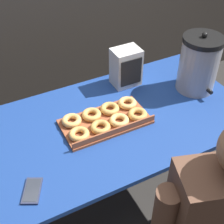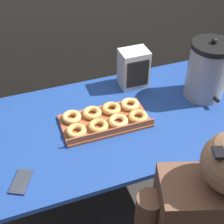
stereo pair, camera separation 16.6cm
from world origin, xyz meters
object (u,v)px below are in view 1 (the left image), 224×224
at_px(space_heater, 126,67).
at_px(cell_phone, 32,191).
at_px(donut_box, 105,119).
at_px(coffee_urn, 199,64).

bearing_deg(space_heater, cell_phone, -145.18).
height_order(donut_box, cell_phone, donut_box).
bearing_deg(coffee_urn, space_heater, 146.32).
xyz_separation_m(donut_box, coffee_urn, (0.63, 0.04, 0.15)).
bearing_deg(donut_box, cell_phone, -151.78).
bearing_deg(coffee_urn, cell_phone, -165.39).
height_order(cell_phone, space_heater, space_heater).
bearing_deg(donut_box, space_heater, 44.78).
relative_size(cell_phone, space_heater, 0.65).
bearing_deg(cell_phone, coffee_urn, 41.49).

